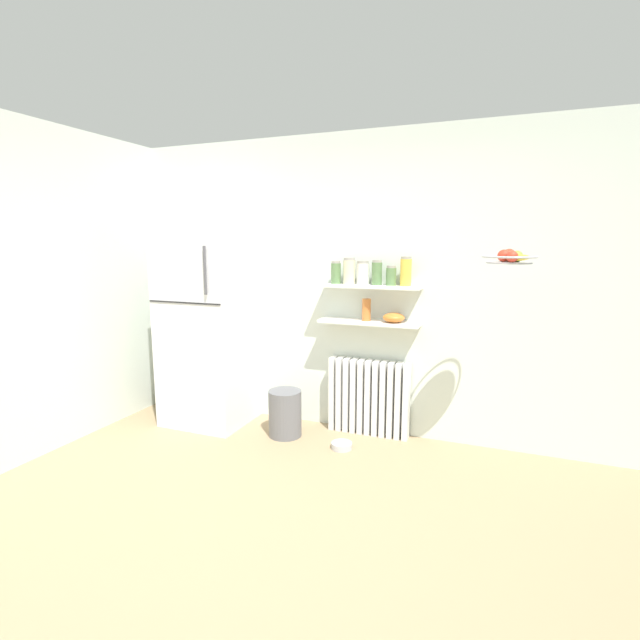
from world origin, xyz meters
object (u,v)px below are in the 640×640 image
Objects in this scene: refrigerator at (208,328)px; storage_jar_1 at (349,271)px; trash_bin at (285,413)px; storage_jar_2 at (363,273)px; storage_jar_3 at (377,273)px; vase at (366,310)px; pet_food_bowl at (342,446)px; hanging_fruit_basket at (510,257)px; storage_jar_5 at (406,271)px; shelf_bowl at (394,318)px; radiator at (369,397)px; storage_jar_0 at (336,272)px; storage_jar_4 at (391,276)px.

refrigerator is 1.42m from storage_jar_1.
trash_bin is (-0.48, -0.28, -1.23)m from storage_jar_1.
storage_jar_3 is at bearing -0.00° from storage_jar_2.
refrigerator is 4.40× the size of trash_bin.
vase is 1.10× the size of pet_food_bowl.
storage_jar_3 is 0.59× the size of hanging_fruit_basket.
storage_jar_5 is (0.24, 0.00, 0.02)m from storage_jar_3.
trash_bin is (-0.97, -0.28, -1.24)m from storage_jar_5.
storage_jar_1 reaches higher than trash_bin.
refrigerator is 1.71m from shelf_bowl.
trash_bin is at bearing -162.13° from shelf_bowl.
storage_jar_1 is 0.48m from storage_jar_5.
refrigerator is at bearing -170.63° from radiator.
refrigerator reaches higher than shelf_bowl.
hanging_fruit_basket is (1.74, -0.17, 1.37)m from trash_bin.
pet_food_bowl is at bearing 175.27° from hanging_fruit_basket.
storage_jar_2 is at bearing 180.00° from vase.
storage_jar_2 is 1.39m from trash_bin.
storage_jar_5 is 0.47m from vase.
storage_jar_3 is 0.24m from storage_jar_5.
pet_food_bowl is at bearing -106.74° from radiator.
shelf_bowl is at bearing 17.87° from trash_bin.
storage_jar_3 reaches higher than storage_jar_0.
storage_jar_5 is at bearing -0.00° from storage_jar_4.
storage_jar_0 is 0.94× the size of storage_jar_3.
radiator is 4.14× the size of pet_food_bowl.
radiator is 4.34× the size of storage_jar_4.
vase is at bearing 75.70° from pet_food_bowl.
storage_jar_0 is at bearing 37.88° from trash_bin.
refrigerator is 9.07× the size of storage_jar_2.
refrigerator is at bearing -172.08° from storage_jar_3.
storage_jar_1 is at bearing -180.00° from storage_jar_2.
vase is at bearing 157.67° from hanging_fruit_basket.
hanging_fruit_basket is at bearing -26.80° from storage_jar_4.
storage_jar_2 is at bearing 25.06° from trash_bin.
vase is at bearing 0.00° from storage_jar_1.
shelf_bowl is 0.51× the size of hanging_fruit_basket.
hanging_fruit_basket is at bearing -4.73° from pet_food_bowl.
radiator is 3.77× the size of vase.
radiator is 3.20× the size of storage_jar_1.
storage_jar_4 is at bearing 0.00° from storage_jar_1.
storage_jar_1 is 1.07× the size of storage_jar_3.
storage_jar_1 is at bearing -180.00° from storage_jar_3.
radiator is at bearing 155.86° from hanging_fruit_basket.
storage_jar_2 is 0.96× the size of storage_jar_3.
storage_jar_2 is 0.24m from storage_jar_4.
pet_food_bowl is (-0.42, -0.35, -1.42)m from storage_jar_5.
storage_jar_5 is at bearing 0.00° from storage_jar_0.
storage_jar_4 is at bearing 153.20° from hanging_fruit_basket.
storage_jar_3 is at bearing 63.60° from pet_food_bowl.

